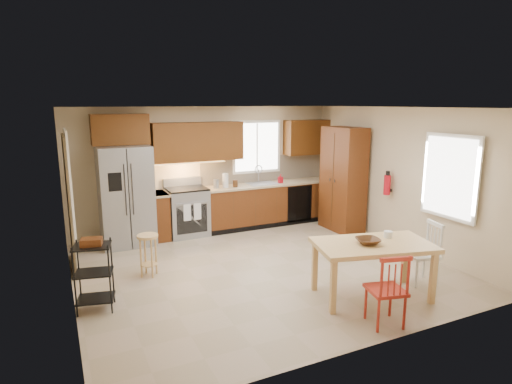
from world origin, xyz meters
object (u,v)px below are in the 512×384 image
at_px(utility_cart, 94,276).
at_px(range_stove, 187,212).
at_px(refrigerator, 126,196).
at_px(chair_red, 386,289).
at_px(bar_stool, 148,255).
at_px(dining_table, 372,270).
at_px(fire_extinguisher, 387,185).
at_px(soap_bottle, 280,179).
at_px(chair_white, 422,253).
at_px(pantry, 343,179).
at_px(table_jar, 388,236).
at_px(table_bowl, 368,244).

bearing_deg(utility_cart, range_stove, 65.29).
relative_size(refrigerator, chair_red, 2.03).
distance_m(chair_red, bar_stool, 3.45).
bearing_deg(dining_table, fire_extinguisher, 58.40).
height_order(soap_bottle, chair_white, soap_bottle).
distance_m(chair_red, utility_cart, 3.56).
xyz_separation_m(refrigerator, chair_red, (2.24, -4.32, -0.46)).
bearing_deg(fire_extinguisher, soap_bottle, 120.53).
distance_m(pantry, utility_cart, 5.20).
height_order(range_stove, soap_bottle, soap_bottle).
xyz_separation_m(table_jar, bar_stool, (-2.89, 1.91, -0.46)).
xyz_separation_m(pantry, chair_red, (-1.89, -3.39, -0.60)).
bearing_deg(utility_cart, refrigerator, 84.99).
bearing_deg(bar_stool, chair_red, -31.51).
xyz_separation_m(table_bowl, utility_cart, (-3.30, 1.20, -0.31)).
bearing_deg(bar_stool, table_jar, -14.70).
bearing_deg(fire_extinguisher, table_jar, -131.40).
xyz_separation_m(range_stove, soap_bottle, (2.03, -0.08, 0.54)).
height_order(refrigerator, chair_white, refrigerator).
height_order(dining_table, utility_cart, utility_cart).
relative_size(range_stove, bar_stool, 1.43).
bearing_deg(utility_cart, bar_stool, 56.95).
height_order(table_jar, bar_stool, table_jar).
xyz_separation_m(refrigerator, range_stove, (1.15, 0.06, -0.45)).
xyz_separation_m(refrigerator, utility_cart, (-0.80, -2.47, -0.46)).
distance_m(table_bowl, bar_stool, 3.20).
relative_size(pantry, table_jar, 16.52).
bearing_deg(dining_table, utility_cart, 174.73).
distance_m(refrigerator, utility_cart, 2.63).
bearing_deg(utility_cart, pantry, 30.32).
relative_size(pantry, dining_table, 1.38).
distance_m(range_stove, pantry, 3.19).
bearing_deg(dining_table, table_bowl, -165.78).
bearing_deg(chair_white, chair_red, 132.52).
bearing_deg(soap_bottle, refrigerator, 179.55).
bearing_deg(range_stove, refrigerator, -177.01).
bearing_deg(refrigerator, utility_cart, -107.98).
height_order(refrigerator, table_jar, refrigerator).
bearing_deg(pantry, range_stove, 161.71).
xyz_separation_m(table_jar, utility_cart, (-3.72, 1.10, -0.34)).
relative_size(range_stove, pantry, 0.44).
height_order(chair_red, bar_stool, chair_red).
height_order(fire_extinguisher, dining_table, fire_extinguisher).
relative_size(range_stove, fire_extinguisher, 2.56).
relative_size(chair_red, table_jar, 7.05).
distance_m(table_jar, utility_cart, 3.90).
relative_size(dining_table, table_bowl, 4.94).
distance_m(fire_extinguisher, dining_table, 2.53).
xyz_separation_m(pantry, utility_cart, (-4.93, -1.54, -0.60)).
height_order(chair_red, utility_cart, chair_red).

